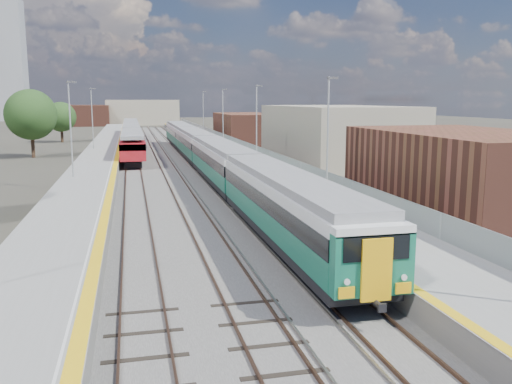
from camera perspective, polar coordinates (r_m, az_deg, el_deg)
name	(u,v)px	position (r m, az deg, el deg)	size (l,w,h in m)	color
ground	(183,163)	(61.36, -7.67, 3.00)	(320.00, 320.00, 0.00)	#47443A
ballast_bed	(162,161)	(63.67, -9.91, 3.21)	(10.50, 155.00, 0.06)	#565451
tracks	(166,159)	(65.36, -9.47, 3.45)	(8.96, 160.00, 0.17)	#4C3323
platform_right	(226,155)	(64.45, -3.21, 3.86)	(4.70, 155.00, 8.52)	slate
platform_left	(100,159)	(63.60, -16.05, 3.41)	(4.30, 155.00, 8.52)	slate
buildings	(79,85)	(149.84, -18.14, 10.62)	(72.00, 185.50, 40.00)	brown
green_train	(206,151)	(53.40, -5.29, 4.33)	(2.73, 75.97, 3.00)	black
red_train	(131,135)	(82.09, -12.98, 5.90)	(2.66, 53.95, 3.35)	black
tree_b	(31,115)	(72.06, -22.62, 7.52)	(6.16, 6.16, 8.35)	#382619
tree_c	(61,117)	(96.61, -19.85, 7.44)	(4.95, 4.95, 6.72)	#382619
tree_d	(296,122)	(83.90, 4.18, 7.36)	(4.33, 4.33, 5.87)	#382619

